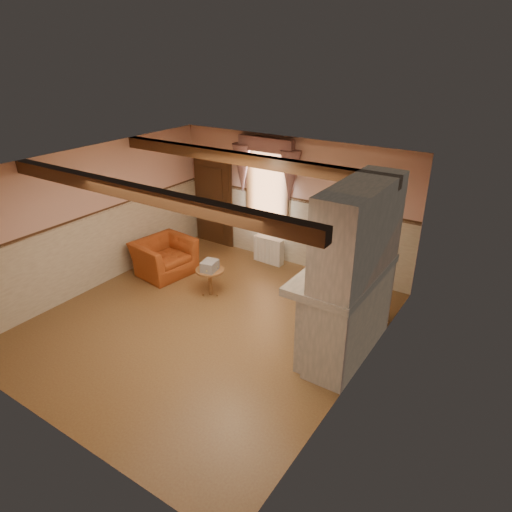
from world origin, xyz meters
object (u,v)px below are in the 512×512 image
Objects in this scene: radiator at (269,250)px; oil_lamp at (358,249)px; mantel_clock at (358,251)px; armchair at (164,257)px; side_table at (210,282)px; bowl at (348,263)px.

oil_lamp is at bearing -29.12° from radiator.
mantel_clock is at bearing 90.00° from oil_lamp.
side_table is at bearing -89.35° from armchair.
oil_lamp reaches higher than bowl.
armchair is 4.37m from mantel_clock.
radiator is at bearing -35.23° from armchair.
radiator is at bearing 149.34° from oil_lamp.
side_table is (1.40, -0.19, -0.10)m from armchair.
mantel_clock reaches higher than armchair.
oil_lamp is (0.00, 0.38, 0.10)m from bowl.
oil_lamp reaches higher than armchair.
oil_lamp is at bearing -90.00° from mantel_clock.
bowl reaches higher than side_table.
mantel_clock is 0.86× the size of oil_lamp.
oil_lamp reaches higher than side_table.
radiator is 2.50× the size of oil_lamp.
armchair is 2.09× the size of side_table.
oil_lamp is (4.22, 0.11, 1.19)m from armchair.
radiator is 3.47m from bowl.
armchair is 4.37m from bowl.
armchair reaches higher than radiator.
armchair is at bearing 172.28° from side_table.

